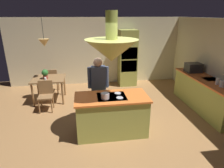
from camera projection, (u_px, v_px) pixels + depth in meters
ground at (110, 127)px, 4.82m from camera, size 8.16×8.16×0.00m
wall_back at (98, 51)px, 7.60m from camera, size 6.80×0.10×2.55m
kitchen_island at (112, 115)px, 4.48m from camera, size 1.64×0.82×0.95m
counter_run_right at (204, 94)px, 5.62m from camera, size 0.73×2.51×0.93m
oven_tower at (127, 58)px, 7.45m from camera, size 0.66×0.62×2.12m
dining_table at (49, 81)px, 6.13m from camera, size 0.99×0.88×0.76m
person_at_island at (98, 85)px, 4.91m from camera, size 0.53×0.22×1.66m
range_hood at (112, 49)px, 3.97m from camera, size 1.10×1.10×1.00m
pendant_light_over_table at (44, 43)px, 5.72m from camera, size 0.32×0.32×0.82m
chair_facing_island at (46, 94)px, 5.57m from camera, size 0.40×0.40×0.87m
chair_by_back_wall at (52, 79)px, 6.79m from camera, size 0.40×0.40×0.87m
potted_plant_on_table at (45, 74)px, 5.97m from camera, size 0.20×0.20×0.30m
cup_on_table at (45, 79)px, 5.87m from camera, size 0.07×0.07×0.09m
canister_flour at (222, 84)px, 4.86m from camera, size 0.14×0.14×0.17m
canister_sugar at (218, 81)px, 5.03m from camera, size 0.10×0.10×0.17m
microwave_on_counter at (193, 68)px, 6.11m from camera, size 0.46×0.36×0.28m
cooking_pot_on_cooktop at (105, 96)px, 4.15m from camera, size 0.18×0.18×0.12m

